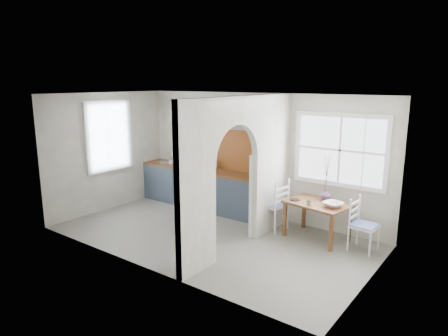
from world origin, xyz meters
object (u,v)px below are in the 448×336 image
Objects in this scene: vase at (326,195)px; dining_table at (317,221)px; kettle at (262,173)px; chair_right at (364,225)px; chair_left at (273,204)px.

dining_table is at bearing -102.79° from vase.
kettle is at bearing -176.93° from vase.
chair_right reaches higher than vase.
dining_table is at bearing -27.15° from kettle.
dining_table is 1.46m from kettle.
dining_table is at bearing 98.34° from chair_left.
chair_right is at bearing -24.59° from kettle.
chair_right is 4.51× the size of vase.
vase reaches higher than dining_table.
chair_left is at bearing -47.38° from kettle.
chair_left is at bearing 95.19° from chair_right.
dining_table is 0.51m from vase.
kettle reaches higher than vase.
chair_left is 0.67m from kettle.
chair_right is 0.91m from vase.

